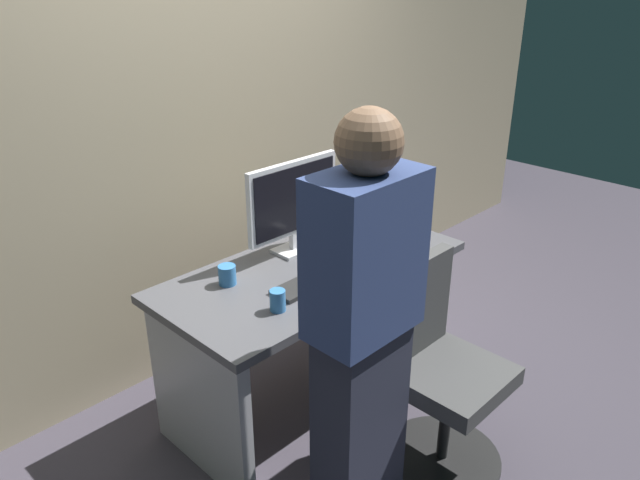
% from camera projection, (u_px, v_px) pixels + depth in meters
% --- Properties ---
extents(ground_plane, '(9.00, 9.00, 0.00)m').
position_uv_depth(ground_plane, '(313.00, 395.00, 3.16)').
color(ground_plane, '#3D3842').
extents(wall_back, '(6.40, 0.10, 3.00)m').
position_uv_depth(wall_back, '(201.00, 81.00, 3.04)').
color(wall_back, tan).
rests_on(wall_back, ground).
extents(desk, '(1.47, 0.72, 0.74)m').
position_uv_depth(desk, '(313.00, 308.00, 2.95)').
color(desk, '#4C4C51').
rests_on(desk, ground).
extents(office_chair, '(0.52, 0.52, 0.94)m').
position_uv_depth(office_chair, '(438.00, 377.00, 2.60)').
color(office_chair, black).
rests_on(office_chair, ground).
extents(person_at_desk, '(0.40, 0.24, 1.64)m').
position_uv_depth(person_at_desk, '(363.00, 332.00, 2.17)').
color(person_at_desk, '#262838').
rests_on(person_at_desk, ground).
extents(monitor, '(0.54, 0.14, 0.46)m').
position_uv_depth(monitor, '(294.00, 202.00, 2.90)').
color(monitor, silver).
rests_on(monitor, desk).
extents(keyboard, '(0.43, 0.13, 0.02)m').
position_uv_depth(keyboard, '(315.00, 280.00, 2.71)').
color(keyboard, '#262626').
rests_on(keyboard, desk).
extents(mouse, '(0.06, 0.10, 0.03)m').
position_uv_depth(mouse, '(354.00, 259.00, 2.89)').
color(mouse, white).
rests_on(mouse, desk).
extents(cup_near_keyboard, '(0.06, 0.06, 0.09)m').
position_uv_depth(cup_near_keyboard, '(278.00, 300.00, 2.47)').
color(cup_near_keyboard, '#3372B2').
rests_on(cup_near_keyboard, desk).
extents(cup_by_monitor, '(0.08, 0.08, 0.09)m').
position_uv_depth(cup_by_monitor, '(227.00, 275.00, 2.68)').
color(cup_by_monitor, '#3372B2').
rests_on(cup_by_monitor, desk).
extents(book_stack, '(0.22, 0.17, 0.15)m').
position_uv_depth(book_stack, '(370.00, 220.00, 3.17)').
color(book_stack, white).
rests_on(book_stack, desk).
extents(cell_phone, '(0.08, 0.15, 0.01)m').
position_uv_depth(cell_phone, '(404.00, 243.00, 3.08)').
color(cell_phone, black).
rests_on(cell_phone, desk).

